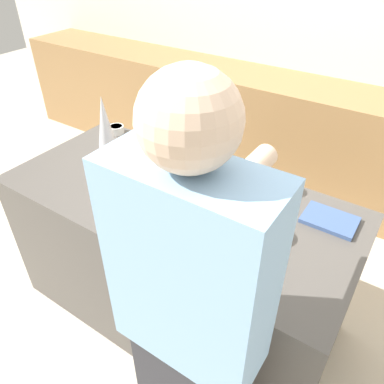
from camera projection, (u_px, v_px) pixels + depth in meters
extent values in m
plane|color=beige|center=(179.00, 306.00, 2.39)|extent=(12.00, 12.00, 0.00)
cube|color=white|center=(322.00, 29.00, 2.98)|extent=(8.00, 0.05, 2.60)
cube|color=#9E7547|center=(290.00, 137.00, 3.25)|extent=(6.00, 0.60, 0.95)
cube|color=#514C47|center=(178.00, 257.00, 2.14)|extent=(1.81, 0.85, 0.88)
cube|color=#B2B2BC|center=(197.00, 219.00, 1.72)|extent=(0.41, 0.27, 0.01)
cube|color=brown|center=(198.00, 207.00, 1.68)|extent=(0.16, 0.14, 0.14)
cube|color=white|center=(198.00, 190.00, 1.62)|extent=(0.18, 0.15, 0.05)
cylinder|color=brown|center=(210.00, 180.00, 1.58)|extent=(0.02, 0.02, 0.06)
cone|color=silver|center=(106.00, 134.00, 1.96)|extent=(0.14, 0.14, 0.42)
cylinder|color=white|center=(274.00, 233.00, 1.61)|extent=(0.12, 0.12, 0.04)
cylinder|color=orange|center=(275.00, 231.00, 1.61)|extent=(0.10, 0.10, 0.01)
cylinder|color=white|center=(197.00, 173.00, 2.01)|extent=(0.14, 0.14, 0.04)
cylinder|color=brown|center=(197.00, 171.00, 2.00)|extent=(0.11, 0.11, 0.01)
cylinder|color=white|center=(116.00, 130.00, 2.41)|extent=(0.10, 0.10, 0.05)
cylinder|color=orange|center=(116.00, 127.00, 2.40)|extent=(0.08, 0.08, 0.01)
cylinder|color=white|center=(133.00, 173.00, 2.00)|extent=(0.11, 0.11, 0.05)
cylinder|color=pink|center=(132.00, 169.00, 1.98)|extent=(0.09, 0.09, 0.01)
cylinder|color=silver|center=(290.00, 188.00, 1.89)|extent=(0.09, 0.09, 0.04)
cylinder|color=pink|center=(291.00, 186.00, 1.88)|extent=(0.08, 0.08, 0.01)
cube|color=#3F598C|center=(330.00, 220.00, 1.71)|extent=(0.24, 0.17, 0.02)
cylinder|color=#2D2D33|center=(240.00, 181.00, 1.90)|extent=(0.10, 0.10, 0.10)
cube|color=#8CB7E0|center=(190.00, 272.00, 1.04)|extent=(0.47, 0.21, 0.68)
sphere|color=beige|center=(189.00, 120.00, 0.77)|extent=(0.23, 0.23, 0.23)
cylinder|color=beige|center=(234.00, 188.00, 1.11)|extent=(0.08, 0.47, 0.08)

